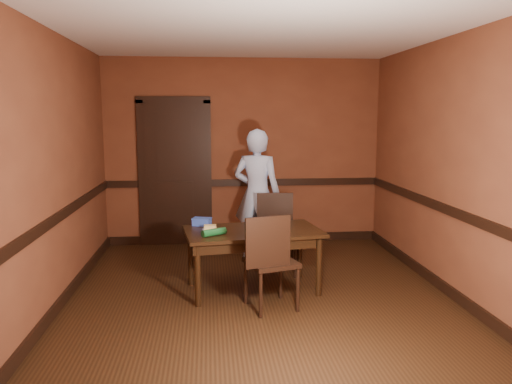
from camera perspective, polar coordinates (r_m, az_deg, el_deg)
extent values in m
cube|color=black|center=(5.40, 0.36, -11.65)|extent=(4.00, 4.50, 0.01)
cube|color=white|center=(5.13, 0.39, 17.91)|extent=(4.00, 4.50, 0.01)
cube|color=brown|center=(7.32, -1.43, 4.58)|extent=(4.00, 0.02, 2.70)
cube|color=brown|center=(2.88, 4.95, -1.96)|extent=(4.00, 0.02, 2.70)
cube|color=brown|center=(5.28, -21.79, 2.33)|extent=(0.02, 4.50, 2.70)
cube|color=brown|center=(5.66, 21.00, 2.76)|extent=(0.02, 4.50, 2.70)
cube|color=black|center=(7.36, -1.40, 1.08)|extent=(4.00, 0.03, 0.10)
cube|color=black|center=(5.34, -21.36, -2.47)|extent=(0.03, 4.50, 0.10)
cube|color=black|center=(5.71, 20.61, -1.73)|extent=(0.03, 4.50, 0.10)
cube|color=black|center=(7.52, -1.38, -5.28)|extent=(4.00, 0.03, 0.12)
cube|color=black|center=(5.55, -20.87, -11.01)|extent=(0.03, 4.50, 0.12)
cube|color=black|center=(5.91, 20.17, -9.76)|extent=(0.03, 4.50, 0.12)
cube|color=black|center=(7.31, -9.24, 1.91)|extent=(0.85, 0.04, 2.05)
cube|color=black|center=(7.38, -12.91, 1.86)|extent=(0.10, 0.06, 2.15)
cube|color=black|center=(7.32, -5.51, 1.98)|extent=(0.10, 0.06, 2.15)
cube|color=black|center=(7.29, -9.44, 10.35)|extent=(1.05, 0.06, 0.10)
cube|color=black|center=(5.43, -0.36, -7.80)|extent=(1.53, 0.99, 0.67)
imported|color=#B3C8F0|center=(6.54, 0.11, -0.28)|extent=(0.73, 0.61, 1.71)
cylinder|color=silver|center=(5.29, 0.39, -4.43)|extent=(0.28, 0.28, 0.01)
cube|color=#AD7B54|center=(5.28, 0.39, -4.25)|extent=(0.13, 0.12, 0.02)
ellipsoid|color=green|center=(5.28, 0.39, -3.99)|extent=(0.12, 0.11, 0.03)
cylinder|color=red|center=(5.29, 0.08, -3.77)|extent=(0.05, 0.05, 0.01)
cylinder|color=red|center=(5.27, 0.76, -3.82)|extent=(0.05, 0.05, 0.01)
cylinder|color=#8EC064|center=(5.24, 0.07, -3.88)|extent=(0.03, 0.03, 0.01)
cylinder|color=#8EC064|center=(5.30, 0.65, -3.74)|extent=(0.03, 0.03, 0.01)
cylinder|color=#8EC064|center=(5.27, 0.39, -3.81)|extent=(0.03, 0.03, 0.01)
cylinder|color=#5A8737|center=(5.27, 3.27, -4.10)|extent=(0.08, 0.08, 0.08)
cylinder|color=beige|center=(5.26, 3.28, -3.60)|extent=(0.08, 0.08, 0.01)
cylinder|color=silver|center=(5.36, -5.25, -4.29)|extent=(0.17, 0.17, 0.01)
cube|color=#E5C16B|center=(5.36, -5.26, -4.01)|extent=(0.13, 0.09, 0.04)
cube|color=blue|center=(5.58, -6.21, -3.45)|extent=(0.22, 0.18, 0.07)
cube|color=blue|center=(5.57, -6.21, -3.02)|extent=(0.23, 0.19, 0.01)
cylinder|color=#155223|center=(5.10, -4.83, -4.60)|extent=(0.26, 0.20, 0.07)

